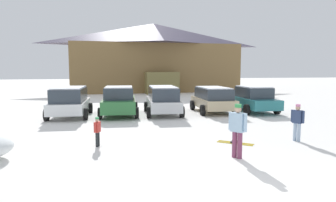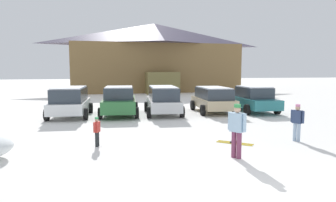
% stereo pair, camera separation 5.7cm
% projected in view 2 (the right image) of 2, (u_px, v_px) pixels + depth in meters
% --- Properties ---
extents(ground, '(160.00, 160.00, 0.00)m').
position_uv_depth(ground, '(250.00, 192.00, 6.64)').
color(ground, white).
extents(ski_lodge, '(20.55, 11.04, 8.41)m').
position_uv_depth(ski_lodge, '(154.00, 57.00, 37.82)').
color(ski_lodge, brown).
rests_on(ski_lodge, ground).
extents(parked_white_suv, '(2.37, 4.24, 1.71)m').
position_uv_depth(parked_white_suv, '(70.00, 101.00, 17.09)').
color(parked_white_suv, white).
rests_on(parked_white_suv, ground).
extents(parked_green_coupe, '(2.44, 4.39, 1.72)m').
position_uv_depth(parked_green_coupe, '(119.00, 101.00, 17.59)').
color(parked_green_coupe, '#2F723A').
rests_on(parked_green_coupe, ground).
extents(parked_silver_wagon, '(2.32, 4.34, 1.70)m').
position_uv_depth(parked_silver_wagon, '(163.00, 99.00, 17.97)').
color(parked_silver_wagon, silver).
rests_on(parked_silver_wagon, ground).
extents(parked_beige_suv, '(2.35, 4.09, 1.60)m').
position_uv_depth(parked_beige_suv, '(213.00, 99.00, 18.86)').
color(parked_beige_suv, tan).
rests_on(parked_beige_suv, ground).
extents(parked_teal_hatchback, '(2.30, 4.80, 1.64)m').
position_uv_depth(parked_teal_hatchback, '(253.00, 99.00, 19.25)').
color(parked_teal_hatchback, '#27757B').
rests_on(parked_teal_hatchback, ground).
extents(skier_adult_in_blue_parka, '(0.43, 0.53, 1.67)m').
position_uv_depth(skier_adult_in_blue_parka, '(237.00, 128.00, 9.10)').
color(skier_adult_in_blue_parka, '#733553').
rests_on(skier_adult_in_blue_parka, ground).
extents(skier_teen_in_navy_coat, '(0.34, 0.47, 1.41)m').
position_uv_depth(skier_teen_in_navy_coat, '(297.00, 120.00, 11.25)').
color(skier_teen_in_navy_coat, '#99B1CA').
rests_on(skier_teen_in_navy_coat, ground).
extents(skier_child_in_red_jacket, '(0.24, 0.36, 1.05)m').
position_uv_depth(skier_child_in_red_jacket, '(97.00, 130.00, 10.51)').
color(skier_child_in_red_jacket, '#222628').
rests_on(skier_child_in_red_jacket, ground).
extents(pair_of_skis, '(1.21, 1.06, 0.08)m').
position_uv_depth(pair_of_skis, '(234.00, 143.00, 11.01)').
color(pair_of_skis, gold).
rests_on(pair_of_skis, ground).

